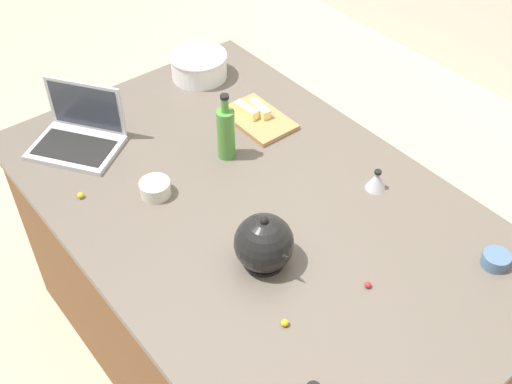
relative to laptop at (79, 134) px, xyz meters
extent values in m
plane|color=#B7A88E|center=(0.65, 0.31, -0.95)|extent=(12.00, 12.00, 0.00)
cube|color=brown|center=(0.65, 0.31, -0.51)|extent=(1.77, 1.11, 0.87)
cube|color=#60564C|center=(0.65, 0.31, -0.06)|extent=(1.83, 1.17, 0.03)
cube|color=#B7B7BC|center=(0.02, -0.03, -0.04)|extent=(0.38, 0.36, 0.02)
cube|color=black|center=(0.03, -0.04, -0.03)|extent=(0.31, 0.28, 0.00)
cube|color=#B7B7BC|center=(-0.04, 0.06, 0.07)|extent=(0.25, 0.18, 0.20)
cube|color=#333842|center=(-0.04, 0.06, 0.07)|extent=(0.22, 0.15, 0.18)
cylinder|color=white|center=(-0.10, 0.60, 0.00)|extent=(0.23, 0.23, 0.10)
cylinder|color=black|center=(-0.10, 0.60, 0.01)|extent=(0.19, 0.19, 0.09)
torus|color=white|center=(-0.10, 0.60, 0.05)|extent=(0.24, 0.24, 0.01)
cylinder|color=#4C8C38|center=(0.39, 0.38, 0.05)|extent=(0.06, 0.06, 0.19)
cylinder|color=#4C8C38|center=(0.39, 0.38, 0.17)|extent=(0.03, 0.03, 0.05)
cylinder|color=black|center=(0.39, 0.38, 0.21)|extent=(0.03, 0.03, 0.01)
cylinder|color=black|center=(0.86, 0.17, -0.04)|extent=(0.13, 0.13, 0.01)
sphere|color=black|center=(0.86, 0.17, 0.03)|extent=(0.18, 0.18, 0.18)
cone|color=black|center=(0.95, 0.17, 0.05)|extent=(0.08, 0.03, 0.07)
sphere|color=black|center=(0.86, 0.17, 0.13)|extent=(0.02, 0.02, 0.02)
cube|color=#AD7F4C|center=(0.30, 0.60, -0.04)|extent=(0.28, 0.18, 0.02)
cube|color=#F4E58C|center=(0.26, 0.58, -0.01)|extent=(0.11, 0.05, 0.04)
cube|color=#F4E58C|center=(0.28, 0.62, -0.01)|extent=(0.11, 0.05, 0.04)
cylinder|color=beige|center=(0.41, 0.07, -0.02)|extent=(0.10, 0.10, 0.05)
cylinder|color=slate|center=(1.31, 0.70, -0.03)|extent=(0.08, 0.08, 0.04)
cone|color=#B2B2B7|center=(0.85, 0.67, -0.01)|extent=(0.07, 0.07, 0.07)
cylinder|color=black|center=(0.85, 0.67, 0.03)|extent=(0.02, 0.02, 0.01)
sphere|color=blue|center=(0.39, 0.05, -0.04)|extent=(0.02, 0.02, 0.02)
sphere|color=yellow|center=(1.08, 0.06, -0.04)|extent=(0.02, 0.02, 0.02)
sphere|color=yellow|center=(0.26, -0.14, -0.04)|extent=(0.02, 0.02, 0.02)
sphere|color=blue|center=(1.28, 0.75, -0.04)|extent=(0.02, 0.02, 0.02)
sphere|color=red|center=(1.13, 0.34, -0.04)|extent=(0.02, 0.02, 0.02)
camera|label=1|loc=(1.83, -0.64, 1.41)|focal=44.23mm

